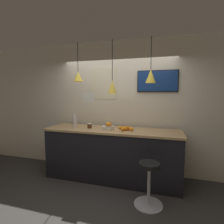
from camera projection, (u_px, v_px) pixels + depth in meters
The scene contains 14 objects.
ground_plane at pixel (100, 199), 2.93m from camera, with size 14.00×14.00×0.00m, color #33302D.
back_wall at pixel (118, 107), 3.93m from camera, with size 8.00×0.06×2.90m.
service_counter at pixel (112, 154), 3.58m from camera, with size 2.73×0.73×1.04m.
bar_stool at pixel (149, 180), 2.73m from camera, with size 0.45×0.45×0.70m.
fruit_bowl at pixel (108, 126), 3.51m from camera, with size 0.24×0.24×0.15m.
orange_pile at pixel (126, 128), 3.42m from camera, with size 0.31×0.21×0.09m.
juice_bottle at pixel (75, 121), 3.71m from camera, with size 0.08×0.08×0.31m.
spread_jar at pixel (90, 126), 3.62m from camera, with size 0.10×0.10×0.10m.
pendant_lamp_left at pixel (78, 76), 3.63m from camera, with size 0.21×0.21×0.79m.
pendant_lamp_middle at pixel (112, 87), 3.45m from camera, with size 0.17×0.17×1.04m.
pendant_lamp_right at pixel (151, 76), 3.22m from camera, with size 0.19×0.19×0.85m.
mounted_tv at pixel (157, 81), 3.59m from camera, with size 0.82×0.04×0.44m.
hanging_menu_board at pixel (89, 97), 3.29m from camera, with size 0.24×0.01×0.17m.
wall_poster at pixel (103, 83), 3.93m from camera, with size 0.62×0.01×0.71m.
Camera 1 is at (0.97, -2.58, 1.78)m, focal length 28.00 mm.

